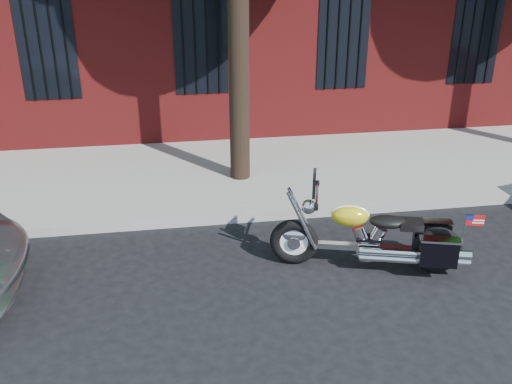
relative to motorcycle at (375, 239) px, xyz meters
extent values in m
plane|color=black|center=(-1.91, 0.35, -0.46)|extent=(120.00, 120.00, 0.00)
cube|color=gray|center=(-1.91, 1.73, -0.39)|extent=(40.00, 0.16, 0.15)
cube|color=gray|center=(-1.91, 3.61, -0.39)|extent=(40.00, 3.60, 0.15)
cube|color=black|center=(-1.91, 5.46, 1.74)|extent=(1.10, 0.14, 2.00)
cylinder|color=black|center=(-1.91, 5.38, 1.74)|extent=(0.04, 0.04, 2.00)
cylinder|color=black|center=(-1.41, 3.25, 2.04)|extent=(0.36, 0.36, 5.00)
torus|color=black|center=(-1.05, 0.30, -0.12)|extent=(0.69, 0.33, 0.67)
torus|color=black|center=(0.79, -0.22, -0.12)|extent=(0.69, 0.33, 0.67)
cylinder|color=white|center=(-1.05, 0.30, -0.12)|extent=(0.50, 0.20, 0.50)
cylinder|color=white|center=(0.79, -0.22, -0.12)|extent=(0.50, 0.20, 0.50)
ellipsoid|color=white|center=(-1.05, 0.30, -0.02)|extent=(0.38, 0.22, 0.19)
ellipsoid|color=yellow|center=(0.79, -0.22, 0.00)|extent=(0.38, 0.23, 0.19)
cube|color=white|center=(-0.13, 0.04, -0.14)|extent=(1.48, 0.51, 0.08)
cylinder|color=white|center=(-0.08, 0.03, -0.16)|extent=(0.36, 0.26, 0.32)
cylinder|color=white|center=(0.35, -0.28, -0.15)|extent=(1.23, 0.43, 0.09)
ellipsoid|color=yellow|center=(-0.34, 0.10, 0.32)|extent=(0.56, 0.41, 0.29)
ellipsoid|color=black|center=(0.14, -0.03, 0.26)|extent=(0.55, 0.41, 0.15)
cube|color=black|center=(0.83, 0.04, -0.01)|extent=(0.51, 0.29, 0.38)
cube|color=black|center=(0.69, -0.46, -0.01)|extent=(0.51, 0.29, 0.38)
cylinder|color=white|center=(-0.78, 0.23, 0.60)|extent=(0.25, 0.76, 0.04)
sphere|color=white|center=(-0.87, 0.25, 0.42)|extent=(0.25, 0.25, 0.20)
cube|color=black|center=(-0.82, 0.24, 0.77)|extent=(0.15, 0.40, 0.28)
cube|color=red|center=(1.03, -0.60, 0.49)|extent=(0.22, 0.07, 0.14)
camera|label=1|loc=(-2.65, -6.43, 3.67)|focal=40.00mm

